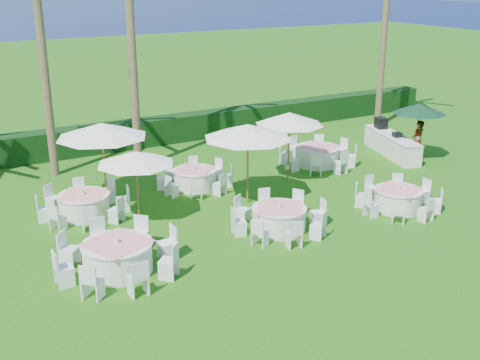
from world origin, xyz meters
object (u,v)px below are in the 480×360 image
(umbrella_c, at_px, (102,130))
(banquet_table_e, at_px, (195,178))
(umbrella_b, at_px, (248,131))
(umbrella_d, at_px, (289,119))
(banquet_table_b, at_px, (279,218))
(umbrella_green, at_px, (419,109))
(umbrella_a, at_px, (136,158))
(banquet_table_c, at_px, (398,199))
(staff_person, at_px, (418,141))
(banquet_table_d, at_px, (84,204))
(banquet_table_f, at_px, (317,155))
(banquet_table_a, at_px, (118,256))
(buffet_table, at_px, (391,144))

(umbrella_c, bearing_deg, banquet_table_e, -3.42)
(umbrella_b, xyz_separation_m, umbrella_d, (2.49, 1.23, -0.12))
(banquet_table_b, bearing_deg, umbrella_green, 20.39)
(umbrella_a, bearing_deg, umbrella_d, 8.14)
(banquet_table_b, xyz_separation_m, banquet_table_c, (4.39, -0.50, -0.02))
(umbrella_a, height_order, umbrella_green, umbrella_green)
(umbrella_d, xyz_separation_m, staff_person, (5.99, -0.64, -1.52))
(banquet_table_c, distance_m, umbrella_b, 5.48)
(banquet_table_c, bearing_deg, umbrella_c, 146.65)
(banquet_table_c, distance_m, umbrella_green, 6.29)
(banquet_table_d, height_order, umbrella_a, umbrella_a)
(banquet_table_e, xyz_separation_m, umbrella_c, (-3.27, 0.20, 2.18))
(umbrella_b, relative_size, staff_person, 1.70)
(umbrella_a, bearing_deg, banquet_table_f, 12.91)
(umbrella_b, xyz_separation_m, umbrella_green, (8.69, 0.86, -0.34))
(staff_person, bearing_deg, banquet_table_b, 8.86)
(banquet_table_d, height_order, staff_person, staff_person)
(banquet_table_c, bearing_deg, umbrella_a, 157.13)
(banquet_table_e, distance_m, umbrella_a, 3.87)
(banquet_table_a, xyz_separation_m, banquet_table_d, (0.29, 4.25, -0.05))
(umbrella_d, distance_m, staff_person, 6.21)
(banquet_table_f, relative_size, umbrella_c, 1.02)
(banquet_table_b, relative_size, umbrella_b, 0.99)
(banquet_table_c, relative_size, umbrella_a, 1.15)
(banquet_table_e, height_order, umbrella_d, umbrella_d)
(buffet_table, bearing_deg, banquet_table_b, -153.10)
(banquet_table_b, distance_m, staff_person, 9.34)
(buffet_table, bearing_deg, umbrella_d, -173.60)
(banquet_table_a, relative_size, umbrella_a, 1.35)
(banquet_table_b, height_order, umbrella_green, umbrella_green)
(umbrella_a, bearing_deg, banquet_table_d, 138.01)
(banquet_table_c, xyz_separation_m, umbrella_b, (-4.05, 2.99, 2.15))
(umbrella_a, xyz_separation_m, buffet_table, (12.10, 1.55, -1.61))
(banquet_table_d, bearing_deg, banquet_table_f, 3.92)
(banquet_table_a, relative_size, banquet_table_f, 1.06)
(umbrella_a, height_order, staff_person, umbrella_a)
(banquet_table_b, height_order, umbrella_b, umbrella_b)
(umbrella_b, distance_m, buffet_table, 8.73)
(banquet_table_b, height_order, buffet_table, buffet_table)
(banquet_table_d, xyz_separation_m, umbrella_d, (7.70, -0.36, 2.02))
(umbrella_b, height_order, umbrella_c, umbrella_c)
(banquet_table_e, height_order, umbrella_b, umbrella_b)
(banquet_table_a, relative_size, buffet_table, 0.83)
(banquet_table_a, relative_size, umbrella_b, 1.09)
(umbrella_b, bearing_deg, banquet_table_a, -154.24)
(banquet_table_a, distance_m, umbrella_b, 6.46)
(umbrella_green, bearing_deg, banquet_table_c, -140.22)
(buffet_table, bearing_deg, banquet_table_a, -161.78)
(banquet_table_c, distance_m, umbrella_d, 4.94)
(banquet_table_a, relative_size, umbrella_c, 1.08)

